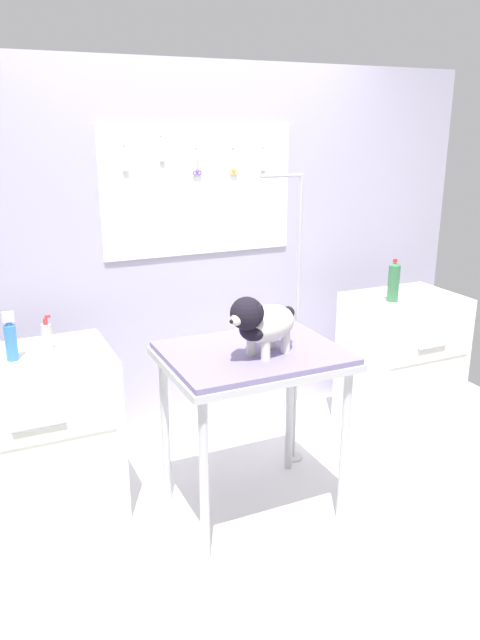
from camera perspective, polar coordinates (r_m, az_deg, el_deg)
The scene contains 10 objects.
ground at distance 3.28m, azimuth 4.00°, elevation -18.76°, with size 4.40×4.00×0.04m, color silver.
rear_wall_panel at distance 3.89m, azimuth -4.71°, elevation 6.23°, with size 4.00×0.09×2.30m.
grooming_table at distance 3.00m, azimuth 1.19°, elevation -4.62°, with size 0.86×0.67×0.89m.
grooming_arm at distance 3.49m, azimuth 5.19°, elevation -1.43°, with size 0.29×0.11×1.69m.
dog at distance 2.84m, azimuth 2.07°, elevation -0.26°, with size 0.42×0.29×0.31m.
counter_left at distance 3.31m, azimuth -18.56°, elevation -10.21°, with size 0.80×0.58×0.86m.
cabinet_right at distance 4.13m, azimuth 14.71°, elevation -3.87°, with size 0.68×0.54×0.90m.
conditioner_bottle at distance 3.08m, azimuth -20.60°, elevation -1.73°, with size 0.06×0.06×0.24m.
pump_bottle_white at distance 3.17m, azimuth -17.57°, elevation -1.48°, with size 0.05×0.05×0.18m.
soda_bottle at distance 3.83m, azimuth 14.13°, elevation 3.48°, with size 0.07×0.07×0.26m.
Camera 1 is at (-1.30, -2.30, 1.93)m, focal length 34.32 mm.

